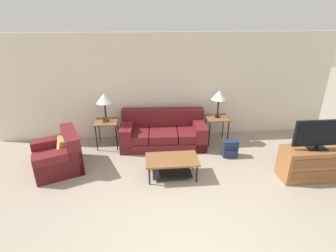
% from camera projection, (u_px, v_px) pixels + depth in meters
% --- Properties ---
extents(ground_plane, '(24.00, 24.00, 0.00)m').
position_uv_depth(ground_plane, '(189.00, 246.00, 3.68)').
color(ground_plane, gray).
extents(wall_back, '(8.47, 0.06, 2.60)m').
position_uv_depth(wall_back, '(166.00, 87.00, 6.52)').
color(wall_back, silver).
rests_on(wall_back, ground_plane).
extents(couch, '(2.06, 1.04, 0.82)m').
position_uv_depth(couch, '(163.00, 133.00, 6.40)').
color(couch, maroon).
rests_on(couch, ground_plane).
extents(armchair, '(1.19, 1.25, 0.80)m').
position_uv_depth(armchair, '(59.00, 156.00, 5.39)').
color(armchair, maroon).
rests_on(armchair, ground_plane).
extents(coffee_table, '(1.02, 0.59, 0.40)m').
position_uv_depth(coffee_table, '(172.00, 163.00, 5.12)').
color(coffee_table, brown).
rests_on(coffee_table, ground_plane).
extents(side_table_left, '(0.54, 0.51, 0.66)m').
position_uv_depth(side_table_left, '(107.00, 124.00, 6.19)').
color(side_table_left, brown).
rests_on(side_table_left, ground_plane).
extents(side_table_right, '(0.54, 0.51, 0.66)m').
position_uv_depth(side_table_right, '(217.00, 120.00, 6.41)').
color(side_table_right, brown).
rests_on(side_table_right, ground_plane).
extents(table_lamp_left, '(0.36, 0.36, 0.67)m').
position_uv_depth(table_lamp_left, '(104.00, 99.00, 5.94)').
color(table_lamp_left, black).
rests_on(table_lamp_left, side_table_left).
extents(table_lamp_right, '(0.36, 0.36, 0.67)m').
position_uv_depth(table_lamp_right, '(219.00, 96.00, 6.17)').
color(table_lamp_right, black).
rests_on(table_lamp_right, side_table_right).
extents(tv_console, '(1.23, 0.49, 0.65)m').
position_uv_depth(tv_console, '(313.00, 163.00, 5.07)').
color(tv_console, '#935B33').
rests_on(tv_console, ground_plane).
extents(television, '(1.01, 0.20, 0.58)m').
position_uv_depth(television, '(320.00, 134.00, 4.82)').
color(television, black).
rests_on(television, tv_console).
extents(backpack, '(0.33, 0.25, 0.39)m').
position_uv_depth(backpack, '(230.00, 149.00, 5.89)').
color(backpack, '#1E2847').
rests_on(backpack, ground_plane).
extents(picture_frame, '(0.10, 0.04, 0.13)m').
position_uv_depth(picture_frame, '(105.00, 120.00, 6.06)').
color(picture_frame, '#4C3828').
rests_on(picture_frame, side_table_left).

